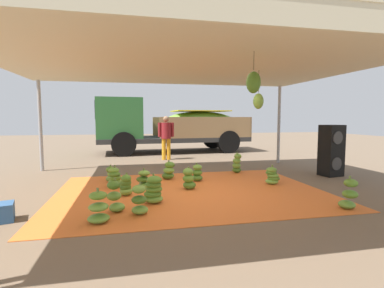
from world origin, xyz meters
The scene contains 20 objects.
ground_plane centered at (0.00, 3.00, 0.00)m, with size 40.00×40.00×0.00m, color brown.
tarp_orange centered at (0.00, 0.00, 0.01)m, with size 5.53×4.05×0.01m, color orange.
tent_canopy centered at (0.01, -0.09, 2.63)m, with size 8.00×7.00×2.71m.
banana_bunch_0 centered at (-1.71, 1.30, 0.18)m, with size 0.34×0.34×0.42m.
banana_bunch_1 centered at (-0.95, 0.48, 0.19)m, with size 0.42×0.39×0.45m.
banana_bunch_2 centered at (0.36, 0.96, 0.20)m, with size 0.38×0.38×0.45m.
banana_bunch_3 centered at (-0.30, 1.32, 0.21)m, with size 0.38×0.38×0.48m.
banana_bunch_4 centered at (2.00, 0.25, 0.20)m, with size 0.43×0.40×0.45m.
banana_bunch_5 centered at (-1.59, 0.64, 0.22)m, with size 0.41×0.41×0.51m.
banana_bunch_6 centered at (-0.01, 0.19, 0.22)m, with size 0.37×0.36×0.49m.
banana_bunch_7 centered at (-1.11, -1.31, 0.23)m, with size 0.32×0.33×0.54m.
banana_bunch_8 centered at (-1.50, -1.10, 0.25)m, with size 0.32×0.33×0.58m.
banana_bunch_9 centered at (-1.72, -1.53, 0.22)m, with size 0.40×0.40×0.52m.
banana_bunch_10 centered at (-1.34, -0.08, 0.21)m, with size 0.33×0.33×0.46m.
banana_bunch_11 centered at (1.69, 1.73, 0.27)m, with size 0.33×0.36×0.59m.
banana_bunch_12 centered at (-0.84, -0.69, 0.24)m, with size 0.45×0.45×0.54m.
banana_bunch_13 centered at (2.38, -1.76, 0.25)m, with size 0.37×0.40×0.57m.
cargo_truck_main centered at (0.49, 7.30, 1.22)m, with size 6.81×2.71×2.40m.
worker_0 centered at (0.07, 4.84, 0.95)m, with size 0.59×0.36×1.62m.
speaker_stack centered at (4.04, 0.88, 0.69)m, with size 0.60×0.54×1.37m.
Camera 1 is at (-1.24, -5.94, 1.55)m, focal length 27.28 mm.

